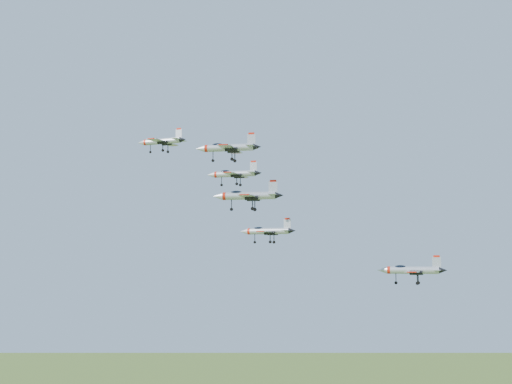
% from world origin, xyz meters
% --- Properties ---
extents(jet_lead, '(12.06, 9.97, 3.22)m').
position_xyz_m(jet_lead, '(-22.48, 8.81, 155.11)').
color(jet_lead, '#AEB3BC').
extents(jet_left_high, '(10.99, 9.02, 2.95)m').
position_xyz_m(jet_left_high, '(-1.05, -3.43, 145.75)').
color(jet_left_high, '#AEB3BC').
extents(jet_right_high, '(11.59, 9.66, 3.10)m').
position_xyz_m(jet_right_high, '(2.73, -16.34, 148.60)').
color(jet_right_high, '#AEB3BC').
extents(jet_left_low, '(11.57, 9.55, 3.10)m').
position_xyz_m(jet_left_low, '(3.50, 2.89, 135.14)').
color(jet_left_low, '#AEB3BC').
extents(jet_right_low, '(12.26, 10.25, 3.28)m').
position_xyz_m(jet_right_low, '(6.12, -15.82, 140.33)').
color(jet_right_low, '#AEB3BC').
extents(jet_trail, '(12.16, 10.00, 3.25)m').
position_xyz_m(jet_trail, '(31.22, -0.38, 127.79)').
color(jet_trail, '#AEB3BC').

